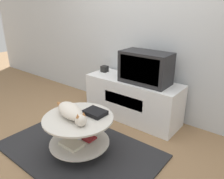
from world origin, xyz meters
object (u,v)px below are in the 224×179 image
at_px(tv, 145,68).
at_px(dvd_box, 95,112).
at_px(cat, 71,112).
at_px(speaker, 104,69).

xyz_separation_m(tv, dvd_box, (-0.07, -0.87, -0.31)).
relative_size(tv, cat, 1.04).
relative_size(tv, speaker, 7.05).
bearing_deg(dvd_box, cat, -126.19).
bearing_deg(tv, cat, -101.54).
bearing_deg(speaker, dvd_box, -54.57).
distance_m(dvd_box, cat, 0.25).
relative_size(dvd_box, cat, 0.36).
xyz_separation_m(dvd_box, cat, (-0.14, -0.20, 0.04)).
bearing_deg(tv, speaker, 175.73).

